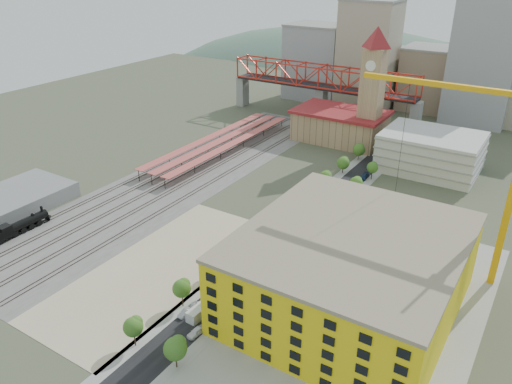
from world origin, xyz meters
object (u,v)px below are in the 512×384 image
Objects in this scene: construction_building at (350,272)px; locomotive at (17,228)px; clock_tower at (373,78)px; car_0 at (191,307)px; tower_crane at (505,152)px; site_trailer_a at (204,308)px; site_trailer_d at (288,234)px; site_trailer_b at (236,280)px; site_trailer_c at (249,268)px.

locomotive is at bearing -167.44° from construction_building.
car_0 is at bearing -87.61° from clock_tower.
tower_crane is (114.62, 47.91, 31.13)m from locomotive.
site_trailer_a is at bearing 17.05° from car_0.
site_trailer_d is (66.00, 39.49, -0.73)m from locomotive.
site_trailer_b is 0.89× the size of site_trailer_d.
tower_crane is 64.61m from site_trailer_c.
clock_tower reaches higher than construction_building.
tower_crane is 74.61m from site_trailer_a.
construction_building is 36.30m from car_0.
site_trailer_b is at bearing -85.71° from clock_tower.
locomotive is 67.43m from site_trailer_b.
site_trailer_b is 6.03m from site_trailer_c.
tower_crane is 6.02× the size of site_trailer_b.
locomotive is 76.91m from site_trailer_d.
site_trailer_b is 2.14× the size of car_0.
tower_crane is at bearing -52.04° from clock_tower.
tower_crane is 5.73× the size of site_trailer_c.
site_trailer_d is at bearing 143.86° from construction_building.
site_trailer_c is at bearing 92.29° from site_trailer_a.
site_trailer_d is 39.13m from car_0.
site_trailer_a is at bearing -75.03° from site_trailer_d.
clock_tower is 12.47× the size of car_0.
tower_crane is 77.29m from car_0.
locomotive reaches higher than site_trailer_c.
site_trailer_b is 0.95× the size of site_trailer_c.
locomotive is at bearing -157.31° from tower_crane.
construction_building is 2.23× the size of locomotive.
site_trailer_b is at bearing -144.93° from tower_crane.
construction_building is 5.33× the size of site_trailer_a.
site_trailer_a is 1.01× the size of site_trailer_c.
construction_building is 0.94× the size of tower_crane.
construction_building reaches higher than site_trailer_a.
tower_crane reaches higher than site_trailer_d.
car_0 is at bearing -145.38° from construction_building.
site_trailer_b is at bearing -101.11° from site_trailer_c.
locomotive is 2.54× the size of site_trailer_b.
site_trailer_d is (0.00, 25.71, 0.16)m from site_trailer_b.
tower_crane is (22.62, 27.41, 23.84)m from construction_building.
site_trailer_c is 19.57m from car_0.
site_trailer_d is (-48.62, -8.42, -31.87)m from tower_crane.
locomotive is at bearing -115.70° from clock_tower.
site_trailer_a is at bearing -98.78° from site_trailer_b.
car_0 is at bearing 0.43° from locomotive.
clock_tower is 107.36m from construction_building.
site_trailer_b is (8.00, -106.72, -27.47)m from clock_tower.
construction_building reaches higher than locomotive.
construction_building is (34.00, -99.99, -19.29)m from clock_tower.
clock_tower is at bearing 96.12° from site_trailer_a.
locomotive is 66.02m from site_trailer_a.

